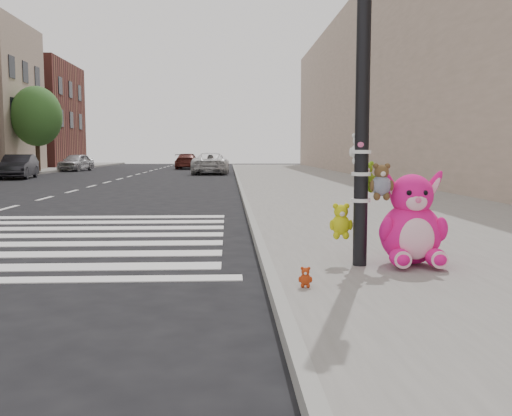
{
  "coord_description": "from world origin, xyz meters",
  "views": [
    {
      "loc": [
        1.1,
        -4.6,
        1.45
      ],
      "look_at": [
        1.43,
        2.37,
        0.75
      ],
      "focal_mm": 40.0,
      "sensor_mm": 36.0,
      "label": 1
    }
  ],
  "objects_px": {
    "pink_bunny": "(412,226)",
    "red_teddy": "(305,277)",
    "car_white_near": "(211,163)",
    "car_dark_far": "(19,167)",
    "signal_pole": "(363,124)"
  },
  "relations": [
    {
      "from": "pink_bunny",
      "to": "red_teddy",
      "type": "relative_size",
      "value": 5.48
    },
    {
      "from": "car_dark_far",
      "to": "red_teddy",
      "type": "bearing_deg",
      "value": -72.37
    },
    {
      "from": "signal_pole",
      "to": "red_teddy",
      "type": "relative_size",
      "value": 19.7
    },
    {
      "from": "car_dark_far",
      "to": "signal_pole",
      "type": "bearing_deg",
      "value": -69.91
    },
    {
      "from": "signal_pole",
      "to": "car_white_near",
      "type": "relative_size",
      "value": 0.84
    },
    {
      "from": "red_teddy",
      "to": "car_dark_far",
      "type": "distance_m",
      "value": 27.44
    },
    {
      "from": "signal_pole",
      "to": "pink_bunny",
      "type": "relative_size",
      "value": 3.59
    },
    {
      "from": "car_white_near",
      "to": "car_dark_far",
      "type": "bearing_deg",
      "value": 30.99
    },
    {
      "from": "pink_bunny",
      "to": "car_white_near",
      "type": "xyz_separation_m",
      "value": [
        -3.2,
        29.42,
        0.07
      ]
    },
    {
      "from": "pink_bunny",
      "to": "red_teddy",
      "type": "height_order",
      "value": "pink_bunny"
    },
    {
      "from": "pink_bunny",
      "to": "red_teddy",
      "type": "xyz_separation_m",
      "value": [
        -1.37,
        -1.04,
        -0.35
      ]
    },
    {
      "from": "red_teddy",
      "to": "car_dark_far",
      "type": "bearing_deg",
      "value": 123.29
    },
    {
      "from": "pink_bunny",
      "to": "car_white_near",
      "type": "distance_m",
      "value": 29.59
    },
    {
      "from": "car_dark_far",
      "to": "car_white_near",
      "type": "relative_size",
      "value": 0.8
    },
    {
      "from": "signal_pole",
      "to": "pink_bunny",
      "type": "distance_m",
      "value": 1.3
    }
  ]
}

